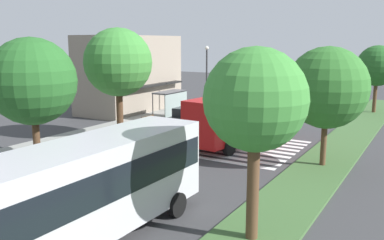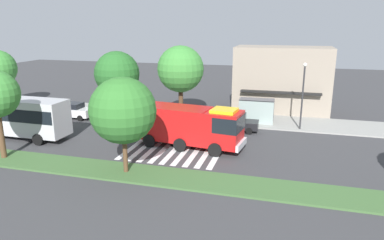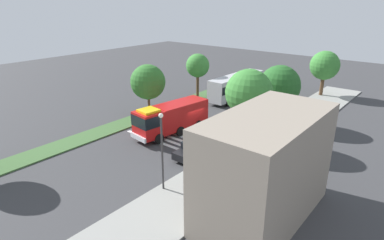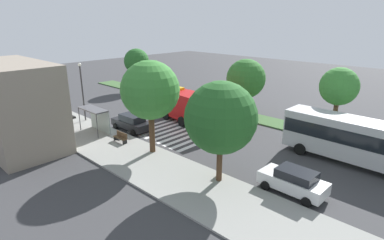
{
  "view_description": "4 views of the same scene",
  "coord_description": "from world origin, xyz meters",
  "px_view_note": "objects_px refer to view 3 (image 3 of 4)",
  "views": [
    {
      "loc": [
        -23.19,
        -12.54,
        6.94
      ],
      "look_at": [
        1.23,
        1.98,
        1.55
      ],
      "focal_mm": 38.76,
      "sensor_mm": 36.0,
      "label": 1
    },
    {
      "loc": [
        10.25,
        -28.13,
        10.03
      ],
      "look_at": [
        2.01,
        1.69,
        1.61
      ],
      "focal_mm": 33.16,
      "sensor_mm": 36.0,
      "label": 2
    },
    {
      "loc": [
        27.66,
        22.6,
        14.45
      ],
      "look_at": [
        1.26,
        1.05,
        1.73
      ],
      "focal_mm": 30.55,
      "sensor_mm": 36.0,
      "label": 3
    },
    {
      "loc": [
        -20.06,
        22.46,
        10.97
      ],
      "look_at": [
        0.45,
        0.84,
        1.3
      ],
      "focal_mm": 29.18,
      "sensor_mm": 36.0,
      "label": 4
    }
  ],
  "objects_px": {
    "sidewalk_tree_west": "(279,86)",
    "transit_bus": "(237,85)",
    "parked_car_west": "(276,105)",
    "sidewalk_tree_center": "(249,93)",
    "fire_hydrant": "(271,120)",
    "sidewalk_tree_far_west": "(325,66)",
    "parked_car_mid": "(194,148)",
    "fire_truck": "(170,117)",
    "median_tree_west": "(148,82)",
    "median_tree_far_west": "(198,66)",
    "bench_near_shelter": "(231,151)",
    "bus_stop_shelter": "(206,154)",
    "street_lamp": "(162,146)"
  },
  "relations": [
    {
      "from": "sidewalk_tree_west",
      "to": "transit_bus",
      "type": "bearing_deg",
      "value": -122.46
    },
    {
      "from": "parked_car_west",
      "to": "sidewalk_tree_center",
      "type": "distance_m",
      "value": 12.79
    },
    {
      "from": "parked_car_west",
      "to": "fire_hydrant",
      "type": "relative_size",
      "value": 6.23
    },
    {
      "from": "sidewalk_tree_far_west",
      "to": "parked_car_west",
      "type": "bearing_deg",
      "value": -10.91
    },
    {
      "from": "parked_car_west",
      "to": "sidewalk_tree_west",
      "type": "xyz_separation_m",
      "value": [
        4.46,
        2.2,
        3.87
      ]
    },
    {
      "from": "parked_car_mid",
      "to": "fire_hydrant",
      "type": "xyz_separation_m",
      "value": [
        -12.87,
        1.7,
        -0.38
      ]
    },
    {
      "from": "sidewalk_tree_far_west",
      "to": "fire_hydrant",
      "type": "bearing_deg",
      "value": -1.76
    },
    {
      "from": "sidewalk_tree_far_west",
      "to": "sidewalk_tree_center",
      "type": "distance_m",
      "value": 23.14
    },
    {
      "from": "fire_hydrant",
      "to": "sidewalk_tree_west",
      "type": "bearing_deg",
      "value": 130.19
    },
    {
      "from": "fire_truck",
      "to": "median_tree_west",
      "type": "xyz_separation_m",
      "value": [
        -2.91,
        -6.39,
        2.5
      ]
    },
    {
      "from": "fire_truck",
      "to": "sidewalk_tree_center",
      "type": "height_order",
      "value": "sidewalk_tree_center"
    },
    {
      "from": "sidewalk_tree_far_west",
      "to": "transit_bus",
      "type": "bearing_deg",
      "value": -44.34
    },
    {
      "from": "median_tree_far_west",
      "to": "parked_car_west",
      "type": "bearing_deg",
      "value": 99.08
    },
    {
      "from": "median_tree_west",
      "to": "parked_car_mid",
      "type": "bearing_deg",
      "value": 65.2
    },
    {
      "from": "parked_car_mid",
      "to": "bench_near_shelter",
      "type": "distance_m",
      "value": 3.54
    },
    {
      "from": "fire_truck",
      "to": "sidewalk_tree_center",
      "type": "distance_m",
      "value": 9.29
    },
    {
      "from": "bus_stop_shelter",
      "to": "median_tree_far_west",
      "type": "xyz_separation_m",
      "value": [
        -17.65,
        -14.91,
        3.12
      ]
    },
    {
      "from": "street_lamp",
      "to": "sidewalk_tree_far_west",
      "type": "distance_m",
      "value": 35.38
    },
    {
      "from": "sidewalk_tree_far_west",
      "to": "sidewalk_tree_west",
      "type": "xyz_separation_m",
      "value": [
        15.86,
        0.0,
        -0.04
      ]
    },
    {
      "from": "street_lamp",
      "to": "parked_car_mid",
      "type": "bearing_deg",
      "value": -163.81
    },
    {
      "from": "fire_truck",
      "to": "median_tree_west",
      "type": "distance_m",
      "value": 7.45
    },
    {
      "from": "bus_stop_shelter",
      "to": "bench_near_shelter",
      "type": "height_order",
      "value": "bus_stop_shelter"
    },
    {
      "from": "median_tree_west",
      "to": "fire_hydrant",
      "type": "bearing_deg",
      "value": 117.79
    },
    {
      "from": "parked_car_mid",
      "to": "transit_bus",
      "type": "bearing_deg",
      "value": -160.38
    },
    {
      "from": "transit_bus",
      "to": "bus_stop_shelter",
      "type": "xyz_separation_m",
      "value": [
        21.22,
        10.17,
        -0.26
      ]
    },
    {
      "from": "parked_car_west",
      "to": "transit_bus",
      "type": "height_order",
      "value": "transit_bus"
    },
    {
      "from": "sidewalk_tree_west",
      "to": "fire_hydrant",
      "type": "distance_m",
      "value": 4.31
    },
    {
      "from": "parked_car_mid",
      "to": "sidewalk_tree_west",
      "type": "bearing_deg",
      "value": 169.42
    },
    {
      "from": "transit_bus",
      "to": "median_tree_far_west",
      "type": "xyz_separation_m",
      "value": [
        3.56,
        -4.75,
        2.86
      ]
    },
    {
      "from": "transit_bus",
      "to": "sidewalk_tree_far_west",
      "type": "distance_m",
      "value": 13.93
    },
    {
      "from": "sidewalk_tree_west",
      "to": "sidewalk_tree_center",
      "type": "distance_m",
      "value": 7.31
    },
    {
      "from": "parked_car_mid",
      "to": "bus_stop_shelter",
      "type": "xyz_separation_m",
      "value": [
        1.84,
        2.81,
        1.01
      ]
    },
    {
      "from": "transit_bus",
      "to": "sidewalk_tree_west",
      "type": "distance_m",
      "value": 11.63
    },
    {
      "from": "sidewalk_tree_west",
      "to": "median_tree_far_west",
      "type": "relative_size",
      "value": 1.06
    },
    {
      "from": "fire_truck",
      "to": "sidewalk_tree_far_west",
      "type": "xyz_separation_m",
      "value": [
        -26.47,
        7.92,
        2.82
      ]
    },
    {
      "from": "transit_bus",
      "to": "parked_car_mid",
      "type": "bearing_deg",
      "value": -158.22
    },
    {
      "from": "sidewalk_tree_far_west",
      "to": "bench_near_shelter",
      "type": "bearing_deg",
      "value": 1.24
    },
    {
      "from": "bench_near_shelter",
      "to": "transit_bus",
      "type": "bearing_deg",
      "value": -149.49
    },
    {
      "from": "bus_stop_shelter",
      "to": "sidewalk_tree_far_west",
      "type": "distance_m",
      "value": 31.14
    },
    {
      "from": "parked_car_mid",
      "to": "bench_near_shelter",
      "type": "bearing_deg",
      "value": 126.6
    },
    {
      "from": "fire_truck",
      "to": "sidewalk_tree_west",
      "type": "relative_size",
      "value": 1.35
    },
    {
      "from": "sidewalk_tree_center",
      "to": "transit_bus",
      "type": "bearing_deg",
      "value": -144.39
    },
    {
      "from": "fire_truck",
      "to": "bus_stop_shelter",
      "type": "relative_size",
      "value": 2.73
    },
    {
      "from": "parked_car_west",
      "to": "bench_near_shelter",
      "type": "bearing_deg",
      "value": 11.17
    },
    {
      "from": "parked_car_mid",
      "to": "transit_bus",
      "type": "relative_size",
      "value": 0.4
    },
    {
      "from": "parked_car_mid",
      "to": "sidewalk_tree_far_west",
      "type": "xyz_separation_m",
      "value": [
        -29.16,
        2.2,
        3.92
      ]
    },
    {
      "from": "transit_bus",
      "to": "median_tree_west",
      "type": "xyz_separation_m",
      "value": [
        13.78,
        -4.75,
        2.33
      ]
    },
    {
      "from": "median_tree_west",
      "to": "median_tree_far_west",
      "type": "bearing_deg",
      "value": 180.0
    },
    {
      "from": "bench_near_shelter",
      "to": "parked_car_mid",
      "type": "bearing_deg",
      "value": -52.22
    },
    {
      "from": "parked_car_west",
      "to": "median_tree_west",
      "type": "height_order",
      "value": "median_tree_west"
    }
  ]
}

